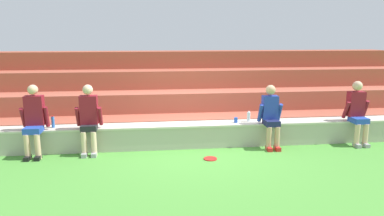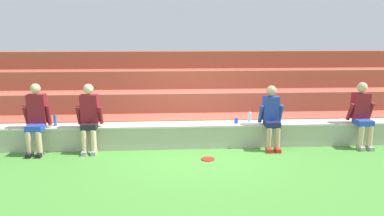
{
  "view_description": "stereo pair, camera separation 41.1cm",
  "coord_description": "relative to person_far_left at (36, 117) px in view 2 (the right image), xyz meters",
  "views": [
    {
      "loc": [
        -1.0,
        -7.19,
        2.4
      ],
      "look_at": [
        -0.12,
        0.23,
        0.86
      ],
      "focal_mm": 33.01,
      "sensor_mm": 36.0,
      "label": 1
    },
    {
      "loc": [
        -0.59,
        -7.22,
        2.4
      ],
      "look_at": [
        -0.12,
        0.23,
        0.86
      ],
      "focal_mm": 33.01,
      "sensor_mm": 36.0,
      "label": 2
    }
  ],
  "objects": [
    {
      "name": "frisbee",
      "position": [
        3.47,
        -0.65,
        -0.75
      ],
      "size": [
        0.26,
        0.26,
        0.02
      ],
      "primitive_type": "cylinder",
      "color": "red",
      "rests_on": "ground"
    },
    {
      "name": "person_right_of_center",
      "position": [
        6.89,
        -0.01,
        -0.01
      ],
      "size": [
        0.54,
        0.57,
        1.41
      ],
      "color": "#DBAD89",
      "rests_on": "ground"
    },
    {
      "name": "water_bottle_mid_left",
      "position": [
        4.49,
        0.28,
        -0.14
      ],
      "size": [
        0.07,
        0.07,
        0.23
      ],
      "color": "silver",
      "rests_on": "stone_seating_wall"
    },
    {
      "name": "person_center",
      "position": [
        4.89,
        -0.04,
        -0.04
      ],
      "size": [
        0.51,
        0.54,
        1.36
      ],
      "color": "tan",
      "rests_on": "ground"
    },
    {
      "name": "plastic_cup_middle",
      "position": [
        4.18,
        0.2,
        -0.19
      ],
      "size": [
        0.08,
        0.08,
        0.12
      ],
      "primitive_type": "cylinder",
      "color": "blue",
      "rests_on": "stone_seating_wall"
    },
    {
      "name": "stone_seating_wall",
      "position": [
        3.33,
        0.24,
        -0.49
      ],
      "size": [
        9.97,
        0.49,
        0.51
      ],
      "color": "#B7AF9E",
      "rests_on": "ground"
    },
    {
      "name": "water_bottle_center_gap",
      "position": [
        0.3,
        0.24,
        -0.13
      ],
      "size": [
        0.06,
        0.06,
        0.25
      ],
      "color": "blue",
      "rests_on": "stone_seating_wall"
    },
    {
      "name": "person_left_of_center",
      "position": [
        1.07,
        -0.01,
        0.0
      ],
      "size": [
        0.53,
        0.47,
        1.43
      ],
      "color": "beige",
      "rests_on": "ground"
    },
    {
      "name": "person_far_left",
      "position": [
        0.0,
        0.0,
        0.0
      ],
      "size": [
        0.54,
        0.58,
        1.44
      ],
      "color": "#DBAD89",
      "rests_on": "ground"
    },
    {
      "name": "brick_bleachers",
      "position": [
        3.33,
        2.61,
        -0.03
      ],
      "size": [
        12.56,
        3.15,
        1.94
      ],
      "color": "#A64F3B",
      "rests_on": "ground"
    },
    {
      "name": "ground_plane",
      "position": [
        3.33,
        0.01,
        -0.76
      ],
      "size": [
        80.0,
        80.0,
        0.0
      ],
      "primitive_type": "plane",
      "color": "#4C9338"
    }
  ]
}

